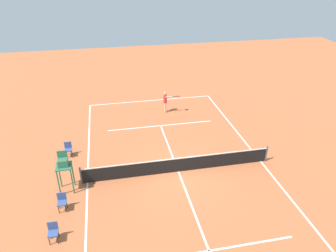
% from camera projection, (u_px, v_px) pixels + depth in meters
% --- Properties ---
extents(ground_plane, '(60.00, 60.00, 0.00)m').
position_uv_depth(ground_plane, '(178.00, 171.00, 18.84)').
color(ground_plane, '#B76038').
extents(court_lines, '(10.64, 21.44, 0.01)m').
position_uv_depth(court_lines, '(178.00, 171.00, 18.84)').
color(court_lines, white).
rests_on(court_lines, ground).
extents(tennis_net, '(11.24, 0.10, 1.07)m').
position_uv_depth(tennis_net, '(178.00, 165.00, 18.61)').
color(tennis_net, '#4C4C51').
rests_on(tennis_net, ground).
extents(player_serving, '(1.29, 0.61, 1.78)m').
position_uv_depth(player_serving, '(166.00, 100.00, 25.50)').
color(player_serving, '#D8A884').
rests_on(player_serving, ground).
extents(tennis_ball, '(0.07, 0.07, 0.07)m').
position_uv_depth(tennis_ball, '(172.00, 115.00, 25.48)').
color(tennis_ball, '#CCE033').
rests_on(tennis_ball, ground).
extents(umpire_chair, '(0.80, 0.80, 2.41)m').
position_uv_depth(umpire_chair, '(64.00, 166.00, 16.63)').
color(umpire_chair, '#2D6B4C').
rests_on(umpire_chair, ground).
extents(courtside_chair_near, '(0.44, 0.46, 0.95)m').
position_uv_depth(courtside_chair_near, '(62.00, 201.00, 15.79)').
color(courtside_chair_near, '#262626').
rests_on(courtside_chair_near, ground).
extents(courtside_chair_mid, '(0.44, 0.46, 0.95)m').
position_uv_depth(courtside_chair_mid, '(68.00, 149.00, 20.07)').
color(courtside_chair_mid, '#262626').
rests_on(courtside_chair_mid, ground).
extents(courtside_chair_far, '(0.44, 0.46, 0.95)m').
position_uv_depth(courtside_chair_far, '(53.00, 231.00, 14.07)').
color(courtside_chair_far, '#262626').
rests_on(courtside_chair_far, ground).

